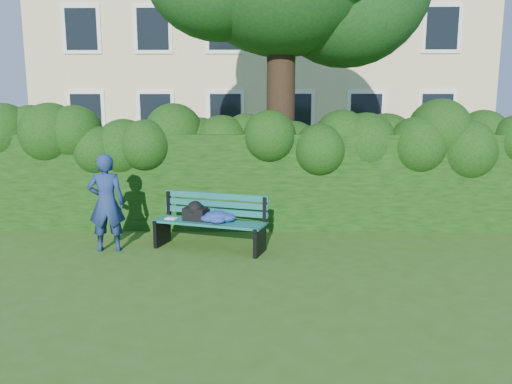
{
  "coord_description": "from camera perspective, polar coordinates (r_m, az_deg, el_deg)",
  "views": [
    {
      "loc": [
        0.13,
        -7.3,
        2.36
      ],
      "look_at": [
        0.0,
        0.6,
        0.95
      ],
      "focal_mm": 35.0,
      "sensor_mm": 36.0,
      "label": 1
    }
  ],
  "objects": [
    {
      "name": "apartment_building",
      "position": [
        21.59,
        0.62,
        19.82
      ],
      "size": [
        16.0,
        8.08,
        12.0
      ],
      "color": "beige",
      "rests_on": "ground"
    },
    {
      "name": "hedge",
      "position": [
        9.61,
        0.16,
        1.38
      ],
      "size": [
        10.0,
        1.0,
        1.8
      ],
      "color": "black",
      "rests_on": "ground"
    },
    {
      "name": "park_bench",
      "position": [
        8.17,
        -5.25,
        -3.13
      ],
      "size": [
        1.91,
        1.08,
        0.89
      ],
      "rotation": [
        0.0,
        0.0,
        -0.31
      ],
      "color": "#105351",
      "rests_on": "ground"
    },
    {
      "name": "ground",
      "position": [
        7.67,
        -0.07,
        -7.8
      ],
      "size": [
        80.0,
        80.0,
        0.0
      ],
      "primitive_type": "plane",
      "color": "#365617",
      "rests_on": "ground"
    },
    {
      "name": "man_reading",
      "position": [
        8.32,
        -16.72,
        -1.19
      ],
      "size": [
        0.62,
        0.44,
        1.58
      ],
      "primitive_type": "imported",
      "rotation": [
        0.0,
        0.0,
        3.26
      ],
      "color": "navy",
      "rests_on": "ground"
    }
  ]
}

